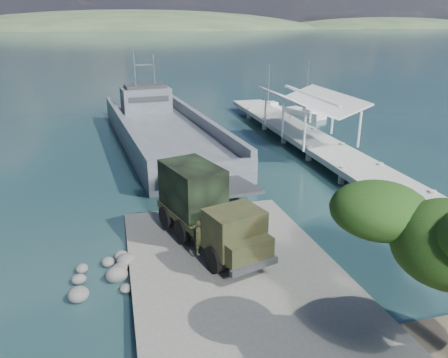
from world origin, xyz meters
TOP-DOWN VIEW (x-y plane):
  - ground at (0.00, 0.00)m, footprint 1400.00×1400.00m
  - boat_ramp at (0.00, -1.00)m, footprint 10.00×18.00m
  - shoreline_rocks at (-6.20, 0.50)m, footprint 3.20×5.60m
  - distant_headlands at (50.00, 560.00)m, footprint 1000.00×240.00m
  - pier at (13.00, 18.77)m, footprint 6.40×44.00m
  - landing_craft at (-0.41, 24.63)m, footprint 11.00×33.15m
  - military_truck at (-0.80, 2.63)m, footprint 4.87×8.79m
  - soldier at (-1.49, 0.64)m, footprint 0.80×0.73m
  - sailboat_near at (19.11, 33.59)m, footprint 3.53×6.22m
  - sailboat_far at (16.02, 39.49)m, footprint 2.31×5.41m

SIDE VIEW (x-z plane):
  - ground at x=0.00m, z-range 0.00..0.00m
  - shoreline_rocks at x=-6.20m, z-range -0.45..0.45m
  - distant_headlands at x=50.00m, z-range -24.00..24.00m
  - boat_ramp at x=0.00m, z-range 0.00..0.50m
  - sailboat_far at x=16.02m, z-range -2.85..3.53m
  - sailboat_near at x=19.11m, z-range -3.25..4.03m
  - landing_craft at x=-0.41m, z-range -4.05..5.64m
  - soldier at x=-1.49m, z-range 0.50..2.32m
  - pier at x=13.00m, z-range -1.45..4.65m
  - military_truck at x=-0.80m, z-range 0.49..4.40m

